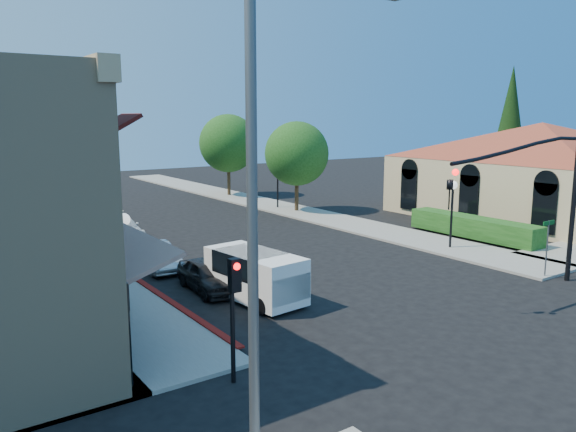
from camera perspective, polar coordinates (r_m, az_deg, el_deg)
ground at (r=19.15m, az=18.65°, el=-11.19°), size 120.00×120.00×0.00m
sidewalk_left at (r=38.44m, az=-25.64°, el=-1.01°), size 3.50×50.00×0.12m
sidewalk_right at (r=44.59m, az=-2.94°, el=1.37°), size 3.50×50.00×0.12m
curb_red_strip at (r=21.05m, az=-11.73°, el=-8.92°), size 0.25×10.00×0.06m
mission_building at (r=42.75m, az=24.20°, el=5.12°), size 30.12×30.12×6.40m
hedge at (r=33.37m, az=18.26°, el=-2.17°), size 1.40×8.00×1.10m
conifer_far at (r=51.19m, az=21.64°, el=8.89°), size 3.20×3.20×11.00m
street_tree_a at (r=40.04m, az=0.89°, el=6.35°), size 4.56×4.56×6.48m
street_tree_b at (r=48.47m, az=-6.10°, el=7.35°), size 4.94×4.94×7.02m
signal_mast_arm at (r=23.81m, az=24.74°, el=2.66°), size 8.01×0.39×6.00m
secondary_signal at (r=14.23m, az=-5.52°, el=-8.21°), size 0.28×0.42×3.32m
cobra_streetlight at (r=10.12m, az=-1.96°, el=1.55°), size 3.60×0.25×9.31m
street_name_sign at (r=25.93m, az=24.87°, el=-2.17°), size 0.80×0.06×2.50m
lamppost_left_near at (r=19.79m, az=-16.27°, el=-2.11°), size 0.44×0.44×3.57m
lamppost_left_far at (r=33.21m, az=-24.12°, el=2.19°), size 0.44×0.44×3.57m
lamppost_right_near at (r=29.80m, az=16.37°, el=1.86°), size 0.44×0.44×3.57m
lamppost_right_far at (r=41.62m, az=-1.06°, el=4.48°), size 0.44×0.44×3.57m
white_van at (r=20.90m, az=-3.30°, el=-5.81°), size 2.22×4.30×1.83m
parked_car_a at (r=22.38m, az=-8.13°, el=-5.96°), size 1.72×3.80×1.26m
parked_car_b at (r=25.86m, az=-13.22°, el=-4.01°), size 1.46×3.73×1.21m
parked_car_c at (r=32.51m, az=-16.78°, el=-1.17°), size 2.25×4.85×1.37m
parked_car_d at (r=38.99m, az=-22.04°, el=0.10°), size 1.85×3.88×1.07m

